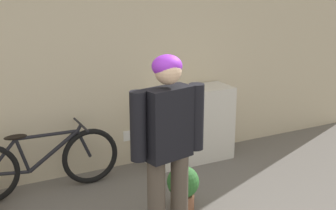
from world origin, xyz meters
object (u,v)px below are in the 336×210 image
object	(u,v)px
bicycle	(41,163)
banana	(189,88)
person	(168,139)
potted_plant	(183,186)

from	to	relation	value
bicycle	banana	xyz separation A→B (m)	(1.72, 0.05, 0.57)
person	bicycle	size ratio (longest dim) A/B	0.97
banana	potted_plant	world-z (taller)	banana
person	bicycle	xyz separation A→B (m)	(-0.71, 1.38, -0.59)
potted_plant	banana	bearing A→B (deg)	57.86
bicycle	potted_plant	distance (m)	1.45
person	potted_plant	xyz separation A→B (m)	(0.39, 0.44, -0.68)
person	potted_plant	size ratio (longest dim) A/B	3.68
person	banana	distance (m)	1.75
potted_plant	bicycle	bearing A→B (deg)	139.51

